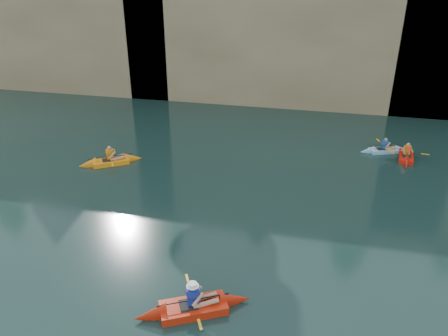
# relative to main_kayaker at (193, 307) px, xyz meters

# --- Properties ---
(ground) EXTENTS (160.00, 160.00, 0.00)m
(ground) POSITION_rel_main_kayaker_xyz_m (-1.14, -0.61, -0.18)
(ground) COLOR black
(ground) RESTS_ON ground
(cliff) EXTENTS (70.00, 16.00, 12.00)m
(cliff) POSITION_rel_main_kayaker_xyz_m (-1.14, 29.39, 5.82)
(cliff) COLOR tan
(cliff) RESTS_ON ground
(cliff_slab_west) EXTENTS (26.00, 2.40, 10.56)m
(cliff_slab_west) POSITION_rel_main_kayaker_xyz_m (-21.14, 21.99, 5.10)
(cliff_slab_west) COLOR #9C875F
(cliff_slab_west) RESTS_ON ground
(cliff_slab_center) EXTENTS (24.00, 2.40, 11.40)m
(cliff_slab_center) POSITION_rel_main_kayaker_xyz_m (0.86, 21.99, 5.52)
(cliff_slab_center) COLOR #9C875F
(cliff_slab_center) RESTS_ON ground
(sea_cave_west) EXTENTS (4.50, 1.00, 4.00)m
(sea_cave_west) POSITION_rel_main_kayaker_xyz_m (-19.14, 21.34, 1.82)
(sea_cave_west) COLOR black
(sea_cave_west) RESTS_ON ground
(sea_cave_center) EXTENTS (3.50, 1.00, 3.20)m
(sea_cave_center) POSITION_rel_main_kayaker_xyz_m (-5.14, 21.34, 1.42)
(sea_cave_center) COLOR black
(sea_cave_center) RESTS_ON ground
(sea_cave_east) EXTENTS (5.00, 1.00, 4.50)m
(sea_cave_east) POSITION_rel_main_kayaker_xyz_m (8.86, 21.34, 2.07)
(sea_cave_east) COLOR black
(sea_cave_east) RESTS_ON ground
(main_kayaker) EXTENTS (3.63, 2.42, 1.36)m
(main_kayaker) POSITION_rel_main_kayaker_xyz_m (0.00, 0.00, 0.00)
(main_kayaker) COLOR red
(main_kayaker) RESTS_ON ground
(kayaker_orange) EXTENTS (3.20, 2.40, 1.26)m
(kayaker_orange) POSITION_rel_main_kayaker_xyz_m (-7.32, 9.35, -0.03)
(kayaker_orange) COLOR orange
(kayaker_orange) RESTS_ON ground
(kayaker_red_far) EXTENTS (2.24, 3.14, 1.13)m
(kayaker_red_far) POSITION_rel_main_kayaker_xyz_m (8.06, 13.57, -0.04)
(kayaker_red_far) COLOR red
(kayaker_red_far) RESTS_ON ground
(kayaker_ltblue_mid) EXTENTS (2.85, 2.03, 1.06)m
(kayaker_ltblue_mid) POSITION_rel_main_kayaker_xyz_m (6.98, 14.21, -0.05)
(kayaker_ltblue_mid) COLOR #85C4DF
(kayaker_ltblue_mid) RESTS_ON ground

